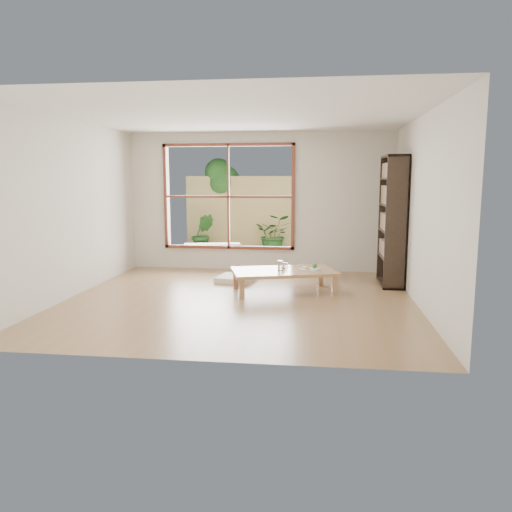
% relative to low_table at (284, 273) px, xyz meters
% --- Properties ---
extents(ground, '(5.00, 5.00, 0.00)m').
position_rel_low_table_xyz_m(ground, '(-0.59, -0.60, -0.30)').
color(ground, '#9C714E').
rests_on(ground, ground).
extents(low_table, '(1.75, 1.29, 0.34)m').
position_rel_low_table_xyz_m(low_table, '(0.00, 0.00, 0.00)').
color(low_table, '#A97B52').
rests_on(low_table, ground).
extents(floor_cushion, '(0.70, 0.70, 0.09)m').
position_rel_low_table_xyz_m(floor_cushion, '(-0.86, 0.72, -0.26)').
color(floor_cushion, white).
rests_on(floor_cushion, ground).
extents(bookshelf, '(0.34, 0.95, 2.11)m').
position_rel_low_table_xyz_m(bookshelf, '(1.72, 0.77, 0.75)').
color(bookshelf, '#33261C').
rests_on(bookshelf, ground).
extents(glass_tall, '(0.08, 0.08, 0.15)m').
position_rel_low_table_xyz_m(glass_tall, '(-0.05, -0.05, 0.12)').
color(glass_tall, silver).
rests_on(glass_tall, low_table).
extents(glass_mid, '(0.07, 0.07, 0.09)m').
position_rel_low_table_xyz_m(glass_mid, '(-0.00, 0.13, 0.09)').
color(glass_mid, silver).
rests_on(glass_mid, low_table).
extents(glass_short, '(0.06, 0.06, 0.08)m').
position_rel_low_table_xyz_m(glass_short, '(0.02, 0.19, 0.08)').
color(glass_short, silver).
rests_on(glass_short, low_table).
extents(glass_small, '(0.06, 0.06, 0.07)m').
position_rel_low_table_xyz_m(glass_small, '(-0.05, -0.02, 0.08)').
color(glass_small, silver).
rests_on(glass_small, low_table).
extents(food_tray, '(0.37, 0.33, 0.10)m').
position_rel_low_table_xyz_m(food_tray, '(0.41, 0.07, 0.06)').
color(food_tray, white).
rests_on(food_tray, low_table).
extents(deck, '(2.80, 2.00, 0.05)m').
position_rel_low_table_xyz_m(deck, '(-1.19, 2.96, -0.30)').
color(deck, '#373128').
rests_on(deck, ground).
extents(garden_bench, '(1.21, 0.61, 0.37)m').
position_rel_low_table_xyz_m(garden_bench, '(-1.69, 2.56, 0.03)').
color(garden_bench, '#33261C').
rests_on(garden_bench, deck).
extents(bamboo_fence, '(2.80, 0.06, 1.80)m').
position_rel_low_table_xyz_m(bamboo_fence, '(-1.19, 3.96, 0.60)').
color(bamboo_fence, '#DAC06F').
rests_on(bamboo_fence, ground).
extents(shrub_right, '(0.85, 0.74, 0.91)m').
position_rel_low_table_xyz_m(shrub_right, '(-0.50, 3.81, 0.18)').
color(shrub_right, '#2B6625').
rests_on(shrub_right, deck).
extents(shrub_left, '(0.60, 0.53, 0.92)m').
position_rel_low_table_xyz_m(shrub_left, '(-2.12, 3.55, 0.18)').
color(shrub_left, '#2B6625').
rests_on(shrub_left, deck).
extents(garden_tree, '(1.04, 0.85, 2.22)m').
position_rel_low_table_xyz_m(garden_tree, '(-1.87, 4.26, 1.32)').
color(garden_tree, '#4C3D2D').
rests_on(garden_tree, ground).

